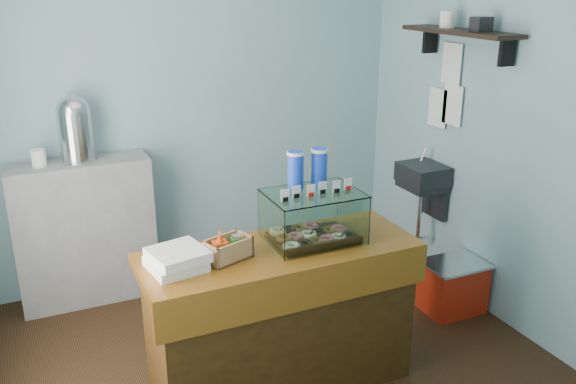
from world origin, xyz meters
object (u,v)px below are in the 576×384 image
counter (281,317)px  red_cooler (453,286)px  display_case (311,213)px  coffee_urn (75,127)px

counter → red_cooler: bearing=9.7°
display_case → red_cooler: display_case is taller
red_cooler → counter: bearing=-168.6°
display_case → red_cooler: bearing=9.5°
counter → coffee_urn: bearing=119.1°
display_case → red_cooler: size_ratio=1.20×
coffee_urn → red_cooler: size_ratio=1.07×
counter → red_cooler: size_ratio=3.53×
coffee_urn → red_cooler: bearing=-29.1°
display_case → coffee_urn: size_ratio=1.13×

